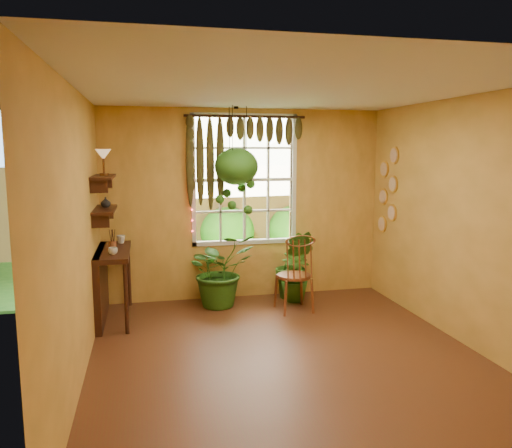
{
  "coord_description": "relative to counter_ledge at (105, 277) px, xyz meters",
  "views": [
    {
      "loc": [
        -1.38,
        -4.71,
        2.13
      ],
      "look_at": [
        -0.08,
        1.15,
        1.23
      ],
      "focal_mm": 35.0,
      "sensor_mm": 36.0,
      "label": 1
    }
  ],
  "objects": [
    {
      "name": "brush_jar",
      "position": [
        0.11,
        -0.01,
        0.47
      ],
      "size": [
        0.09,
        0.09,
        0.32
      ],
      "color": "brown",
      "rests_on": "counter_ledge"
    },
    {
      "name": "shelf_vase",
      "position": [
        0.04,
        0.11,
        0.93
      ],
      "size": [
        0.14,
        0.14,
        0.13
      ],
      "primitive_type": "imported",
      "rotation": [
        0.0,
        0.0,
        0.2
      ],
      "color": "#B2AD99",
      "rests_on": "shelf_lower"
    },
    {
      "name": "hanging_basket",
      "position": [
        1.74,
        0.37,
        1.29
      ],
      "size": [
        0.59,
        0.59,
        1.46
      ],
      "color": "black",
      "rests_on": "ceiling"
    },
    {
      "name": "wall_left",
      "position": [
        -0.09,
        -1.6,
        0.8
      ],
      "size": [
        0.0,
        4.5,
        4.5
      ],
      "primitive_type": "plane",
      "rotation": [
        1.57,
        0.0,
        1.57
      ],
      "color": "gold",
      "rests_on": "floor"
    },
    {
      "name": "cup_b",
      "position": [
        0.19,
        0.41,
        0.4
      ],
      "size": [
        0.13,
        0.13,
        0.11
      ],
      "primitive_type": "imported",
      "rotation": [
        0.0,
        0.0,
        0.16
      ],
      "color": "beige",
      "rests_on": "counter_ledge"
    },
    {
      "name": "backyard",
      "position": [
        2.15,
        5.27,
        0.73
      ],
      "size": [
        14.0,
        10.0,
        12.0
      ],
      "color": "#1F5E1B",
      "rests_on": "ground"
    },
    {
      "name": "wall_plates",
      "position": [
        3.89,
        0.19,
        1.0
      ],
      "size": [
        0.04,
        0.32,
        1.1
      ],
      "primitive_type": null,
      "color": "#FFF1D0",
      "rests_on": "wall_right"
    },
    {
      "name": "string_lights",
      "position": [
        1.15,
        0.59,
        1.2
      ],
      "size": [
        0.03,
        0.03,
        1.54
      ],
      "primitive_type": null,
      "color": "#FF2633",
      "rests_on": "window"
    },
    {
      "name": "potted_plant_right",
      "position": [
        2.55,
        0.27,
        -0.2
      ],
      "size": [
        0.42,
        0.42,
        0.69
      ],
      "primitive_type": "imported",
      "rotation": [
        0.0,
        0.0,
        0.09
      ],
      "color": "#1D4512",
      "rests_on": "floor"
    },
    {
      "name": "counter_ledge",
      "position": [
        0.0,
        0.0,
        0.0
      ],
      "size": [
        0.4,
        1.2,
        0.9
      ],
      "color": "#36190E",
      "rests_on": "floor"
    },
    {
      "name": "windsor_chair",
      "position": [
        2.42,
        -0.17,
        -0.2
      ],
      "size": [
        0.48,
        0.51,
        1.2
      ],
      "rotation": [
        0.0,
        0.0,
        0.08
      ],
      "color": "brown",
      "rests_on": "floor"
    },
    {
      "name": "tiffany_lamp",
      "position": [
        0.05,
        -0.07,
        1.5
      ],
      "size": [
        0.19,
        0.19,
        0.32
      ],
      "color": "#522F17",
      "rests_on": "shelf_upper"
    },
    {
      "name": "shelf_lower",
      "position": [
        0.03,
        0.0,
        0.85
      ],
      "size": [
        0.25,
        0.9,
        0.04
      ],
      "primitive_type": "cube",
      "color": "#36190E",
      "rests_on": "wall_left"
    },
    {
      "name": "floor",
      "position": [
        1.91,
        -1.6,
        -0.55
      ],
      "size": [
        4.5,
        4.5,
        0.0
      ],
      "primitive_type": "plane",
      "color": "#522817",
      "rests_on": "ground"
    },
    {
      "name": "ceiling",
      "position": [
        1.91,
        -1.6,
        2.15
      ],
      "size": [
        4.5,
        4.5,
        0.0
      ],
      "primitive_type": "plane",
      "rotation": [
        3.14,
        0.0,
        0.0
      ],
      "color": "silver",
      "rests_on": "wall_back"
    },
    {
      "name": "cup_a",
      "position": [
        0.13,
        -0.31,
        0.39
      ],
      "size": [
        0.14,
        0.14,
        0.09
      ],
      "primitive_type": "imported",
      "rotation": [
        0.0,
        0.0,
        -0.38
      ],
      "color": "silver",
      "rests_on": "counter_ledge"
    },
    {
      "name": "wall_back",
      "position": [
        1.91,
        0.65,
        0.8
      ],
      "size": [
        4.0,
        0.0,
        4.0
      ],
      "primitive_type": "plane",
      "rotation": [
        1.57,
        0.0,
        0.0
      ],
      "color": "gold",
      "rests_on": "floor"
    },
    {
      "name": "potted_plant_mid",
      "position": [
        2.58,
        0.38,
        -0.05
      ],
      "size": [
        0.67,
        0.6,
        1.0
      ],
      "primitive_type": "imported",
      "rotation": [
        0.0,
        0.0,
        -0.35
      ],
      "color": "#1D4512",
      "rests_on": "floor"
    },
    {
      "name": "shelf_upper",
      "position": [
        0.03,
        0.0,
        1.25
      ],
      "size": [
        0.25,
        0.9,
        0.04
      ],
      "primitive_type": "cube",
      "color": "#36190E",
      "rests_on": "wall_left"
    },
    {
      "name": "window",
      "position": [
        1.91,
        0.68,
        1.15
      ],
      "size": [
        1.52,
        0.1,
        1.86
      ],
      "color": "silver",
      "rests_on": "wall_back"
    },
    {
      "name": "potted_plant_left",
      "position": [
        1.49,
        0.27,
        -0.05
      ],
      "size": [
        1.1,
        1.02,
        1.01
      ],
      "primitive_type": "imported",
      "rotation": [
        0.0,
        0.0,
        0.3
      ],
      "color": "#1D4512",
      "rests_on": "floor"
    },
    {
      "name": "wall_right",
      "position": [
        3.91,
        -1.6,
        0.8
      ],
      "size": [
        0.0,
        4.5,
        4.5
      ],
      "primitive_type": "plane",
      "rotation": [
        1.57,
        0.0,
        -1.57
      ],
      "color": "gold",
      "rests_on": "floor"
    },
    {
      "name": "valance_vine",
      "position": [
        1.82,
        0.56,
        1.73
      ],
      "size": [
        1.7,
        0.12,
        1.1
      ],
      "color": "#36190E",
      "rests_on": "window"
    }
  ]
}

